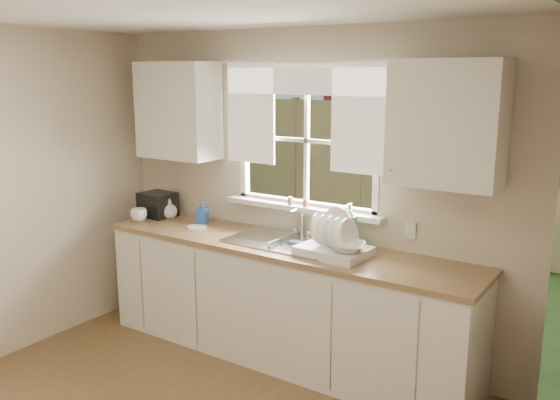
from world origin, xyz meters
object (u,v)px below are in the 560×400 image
Objects in this scene: black_appliance at (158,204)px; dish_rack at (334,245)px; soap_bottle_a at (349,226)px; cup at (139,215)px.

dish_rack is at bearing -0.21° from black_appliance.
dish_rack is 1.86m from black_appliance.
soap_bottle_a is 2.38× the size of cup.
black_appliance is at bearing 91.19° from cup.
cup is 0.23m from black_appliance.
black_appliance is at bearing 175.75° from dish_rack.
dish_rack is at bearing -95.27° from soap_bottle_a.
dish_rack is 0.23m from soap_bottle_a.
black_appliance is at bearing 177.83° from soap_bottle_a.
cup is (-1.86, -0.31, -0.11)m from soap_bottle_a.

